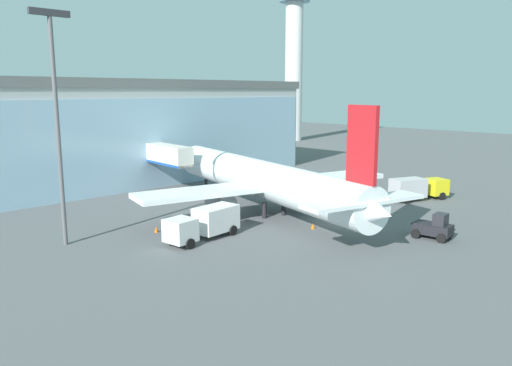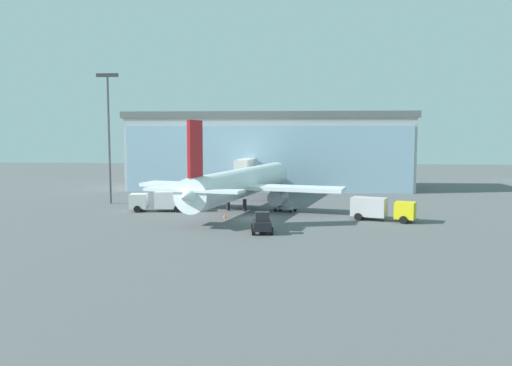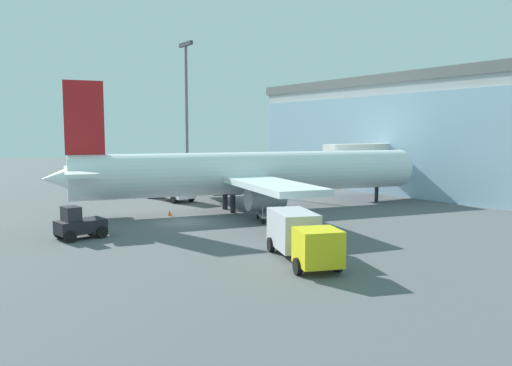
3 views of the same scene
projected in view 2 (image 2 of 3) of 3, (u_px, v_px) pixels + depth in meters
ground at (253, 219)px, 60.28m from camera, size 240.00×240.00×0.00m
terminal_building at (269, 151)px, 94.84m from camera, size 52.78×16.25×14.29m
jet_bridge at (248, 166)px, 86.68m from camera, size 3.31×13.98×6.06m
apron_light_mast at (109, 127)px, 72.72m from camera, size 3.20×0.40×18.97m
airplane at (242, 183)px, 68.22m from camera, size 28.39×37.06×11.67m
catering_truck at (160, 200)px, 66.00m from camera, size 7.49×3.13×2.65m
fuel_truck at (380, 208)px, 58.77m from camera, size 7.60×4.69×2.65m
baggage_cart at (285, 208)px, 65.85m from camera, size 3.22×2.64×1.50m
pushback_tug at (262, 224)px, 51.16m from camera, size 2.50×3.39×2.30m
safety_cone_nose at (225, 215)px, 60.89m from camera, size 0.36×0.36×0.55m
safety_cone_wingtip at (156, 204)px, 70.98m from camera, size 0.36×0.36×0.55m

